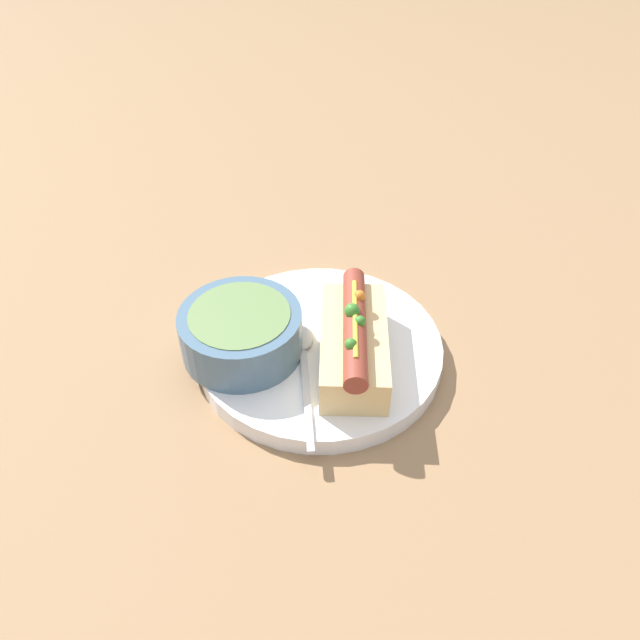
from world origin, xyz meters
The scene contains 5 objects.
ground_plane centered at (0.00, 0.00, 0.00)m, with size 4.00×4.00×0.00m, color #93704C.
dinner_plate centered at (0.00, 0.00, 0.01)m, with size 0.25×0.25×0.02m.
hot_dog centered at (-0.01, -0.04, 0.04)m, with size 0.16×0.12×0.06m.
soup_bowl centered at (-0.05, 0.06, 0.05)m, with size 0.12×0.12×0.05m.
spoon centered at (-0.03, 0.01, 0.02)m, with size 0.14×0.10×0.01m.
Camera 1 is at (-0.40, -0.22, 0.46)m, focal length 35.00 mm.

